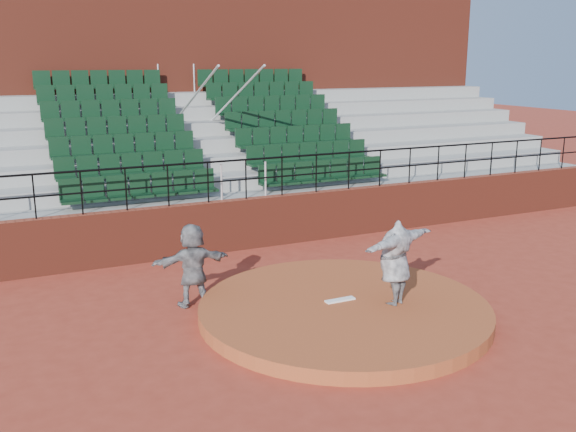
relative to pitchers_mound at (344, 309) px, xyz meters
name	(u,v)px	position (x,y,z in m)	size (l,w,h in m)	color
ground	(344,316)	(0.00, 0.00, -0.12)	(90.00, 90.00, 0.00)	maroon
pitchers_mound	(344,309)	(0.00, 0.00, 0.00)	(5.50, 5.50, 0.25)	#984522
pitching_rubber	(340,300)	(0.00, 0.15, 0.14)	(0.60, 0.15, 0.03)	white
boundary_wall	(247,223)	(0.00, 5.00, 0.53)	(24.00, 0.30, 1.30)	maroon
wall_railing	(246,170)	(0.00, 5.00, 1.90)	(24.04, 0.05, 1.03)	black
seating_deck	(202,171)	(0.00, 8.64, 1.33)	(24.00, 5.97, 4.63)	gray
press_box_facade	(166,94)	(0.00, 12.60, 3.43)	(24.00, 3.00, 7.10)	maroon
pitcher	(395,263)	(0.84, -0.41, 0.94)	(2.00, 0.54, 1.63)	black
fielder	(193,265)	(-2.41, 1.75, 0.71)	(1.55, 0.49, 1.67)	black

